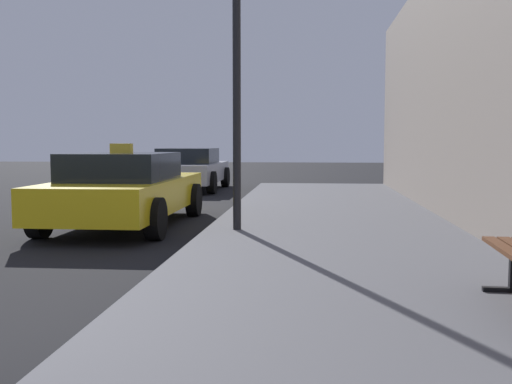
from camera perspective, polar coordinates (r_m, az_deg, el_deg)
name	(u,v)px	position (r m, az deg, el deg)	size (l,w,h in m)	color
street_lamp	(237,27)	(9.00, -1.87, 15.49)	(0.36, 0.36, 4.35)	black
car_yellow	(125,189)	(10.51, -12.37, 0.29)	(2.01, 4.55, 1.43)	yellow
car_silver	(190,169)	(18.16, -6.37, 2.21)	(2.00, 4.18, 1.27)	#B7B7BF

